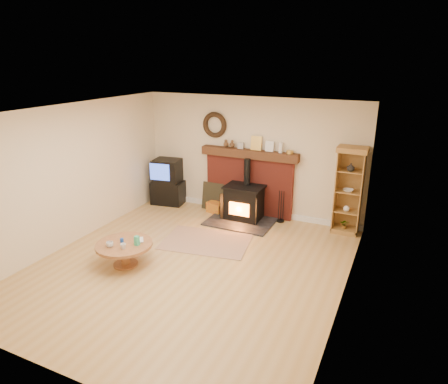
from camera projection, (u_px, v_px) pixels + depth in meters
The scene contains 11 objects.
ground at pixel (190, 266), 6.80m from camera, with size 5.50×5.50×0.00m, color #B08749.
room_shell at pixel (189, 167), 6.34m from camera, with size 5.02×5.52×2.61m.
chimney_breast at pixel (249, 179), 8.83m from camera, with size 2.20×0.22×1.78m.
wood_stove at pixel (244, 203), 8.62m from camera, with size 1.40×1.00×1.32m.
area_rug at pixel (206, 241), 7.68m from camera, with size 1.64×1.13×0.01m, color brown.
tv_unit at pixel (168, 182), 9.55m from camera, with size 0.81×0.62×1.09m.
curio_cabinet at pixel (349, 191), 7.84m from camera, with size 0.57×0.41×1.76m.
firelog_box at pixel (216, 207), 9.10m from camera, with size 0.38×0.24×0.24m, color gold.
leaning_painting at pixel (213, 196), 9.22m from camera, with size 0.53×0.03×0.64m, color black.
fire_tools at pixel (281, 216), 8.58m from camera, with size 0.16×0.16×0.70m.
coffee_table at pixel (124, 248), 6.73m from camera, with size 0.95×0.95×0.57m.
Camera 1 is at (3.07, -5.22, 3.39)m, focal length 32.00 mm.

